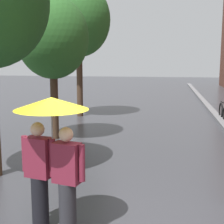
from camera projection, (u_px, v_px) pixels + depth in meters
The scene contains 4 objects.
kerb_strip at pixel (217, 117), 14.31m from camera, with size 0.30×36.00×0.12m, color slate.
street_tree_1 at pixel (53, 38), 10.28m from camera, with size 2.25×2.25×4.50m.
street_tree_2 at pixel (79, 20), 14.24m from camera, with size 2.73×2.73×5.78m.
couple_under_umbrella at pixel (52, 144), 4.87m from camera, with size 1.09×1.09×2.04m.
Camera 1 is at (0.92, -4.62, 2.61)m, focal length 53.21 mm.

